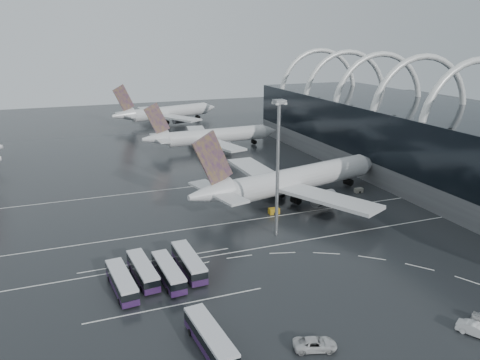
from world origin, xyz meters
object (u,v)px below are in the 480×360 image
object	(u,v)px
airliner_gate_b	(211,137)
bus_row_near_d	(189,262)
airliner_main	(292,181)
airliner_gate_c	(165,113)
gse_cart_belly_d	(359,190)
bus_row_near_a	(122,282)
gse_cart_belly_e	(287,181)
van_curve_a	(315,344)
bus_row_near_b	(143,270)
floodlight_mast	(278,152)
bus_row_near_c	(169,272)
bus_row_far_b	(210,338)
gse_cart_belly_c	(274,211)
gse_cart_belly_b	(301,181)
van_curve_c	(477,330)

from	to	relation	value
airliner_gate_b	bus_row_near_d	size ratio (longest dim) A/B	4.01
airliner_main	airliner_gate_c	world-z (taller)	airliner_main
airliner_main	airliner_gate_c	distance (m)	116.41
gse_cart_belly_d	airliner_gate_c	bearing A→B (deg)	102.55
airliner_gate_c	bus_row_near_a	size ratio (longest dim) A/B	4.30
airliner_gate_b	gse_cart_belly_e	world-z (taller)	airliner_gate_b
airliner_main	bus_row_near_a	distance (m)	54.08
airliner_gate_c	van_curve_a	size ratio (longest dim) A/B	9.17
gse_cart_belly_e	bus_row_near_b	bearing A→B (deg)	-139.94
floodlight_mast	gse_cart_belly_d	distance (m)	39.77
airliner_gate_b	bus_row_near_c	bearing A→B (deg)	-114.80
bus_row_far_b	gse_cart_belly_c	size ratio (longest dim) A/B	5.19
van_curve_a	gse_cart_belly_e	xyz separation A→B (m)	(28.62, 65.95, -0.19)
gse_cart_belly_c	airliner_gate_b	bearing A→B (deg)	85.16
bus_row_near_d	gse_cart_belly_b	size ratio (longest dim) A/B	6.07
bus_row_near_b	airliner_gate_b	bearing A→B (deg)	-29.48
airliner_gate_b	bus_row_near_a	distance (m)	99.04
bus_row_near_c	gse_cart_belly_b	xyz separation A→B (m)	(46.37, 40.14, -1.06)
airliner_gate_b	bus_row_near_d	distance (m)	92.10
gse_cart_belly_b	airliner_gate_b	bearing A→B (deg)	102.88
bus_row_near_d	gse_cart_belly_d	size ratio (longest dim) A/B	6.02
gse_cart_belly_e	van_curve_a	bearing A→B (deg)	-113.46
floodlight_mast	gse_cart_belly_c	world-z (taller)	floodlight_mast
bus_row_near_b	gse_cart_belly_e	distance (m)	60.93
bus_row_near_a	bus_row_far_b	size ratio (longest dim) A/B	0.97
airliner_gate_b	gse_cart_belly_d	bearing A→B (deg)	-73.57
airliner_main	van_curve_a	world-z (taller)	airliner_main
bus_row_near_c	gse_cart_belly_e	world-z (taller)	bus_row_near_c
airliner_gate_c	bus_row_near_d	distance (m)	145.47
van_curve_a	floodlight_mast	bearing A→B (deg)	0.17
van_curve_c	gse_cart_belly_d	distance (m)	61.25
airliner_main	gse_cart_belly_e	xyz separation A→B (m)	(5.13, 12.50, -4.47)
bus_row_near_d	van_curve_c	bearing A→B (deg)	-136.67
airliner_gate_b	bus_row_near_b	xyz separation A→B (m)	(-39.22, -86.58, -2.85)
gse_cart_belly_d	gse_cart_belly_e	world-z (taller)	gse_cart_belly_e
airliner_gate_b	airliner_main	bearing A→B (deg)	-90.93
bus_row_near_d	gse_cart_belly_e	size ratio (longest dim) A/B	5.70
bus_row_near_c	gse_cart_belly_e	bearing A→B (deg)	-49.59
airliner_main	gse_cart_belly_e	bearing A→B (deg)	54.17
bus_row_far_b	van_curve_c	xyz separation A→B (m)	(35.26, -10.18, -0.84)
bus_row_near_b	van_curve_c	distance (m)	51.55
airliner_gate_b	gse_cart_belly_e	bearing A→B (deg)	-84.22
airliner_main	bus_row_far_b	size ratio (longest dim) A/B	4.65
airliner_gate_b	bus_row_near_d	world-z (taller)	airliner_gate_b
bus_row_far_b	gse_cart_belly_e	xyz separation A→B (m)	(41.52, 61.09, -1.09)
bus_row_near_b	gse_cart_belly_d	size ratio (longest dim) A/B	5.75
bus_row_near_a	bus_row_near_d	size ratio (longest dim) A/B	0.96
bus_row_near_b	gse_cart_belly_e	world-z (taller)	bus_row_near_b
gse_cart_belly_b	gse_cart_belly_c	world-z (taller)	gse_cart_belly_c
airliner_gate_c	bus_row_near_d	bearing A→B (deg)	-118.22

